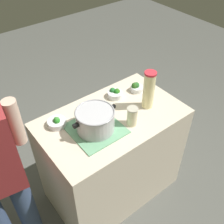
# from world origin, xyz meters

# --- Properties ---
(ground_plane) EXTENTS (8.00, 8.00, 0.00)m
(ground_plane) POSITION_xyz_m (0.00, 0.00, 0.00)
(ground_plane) COLOR #545550
(counter_slab) EXTENTS (1.10, 0.66, 0.91)m
(counter_slab) POSITION_xyz_m (0.00, 0.00, 0.46)
(counter_slab) COLOR beige
(counter_slab) RESTS_ON ground_plane
(dish_cloth) EXTENTS (0.35, 0.36, 0.01)m
(dish_cloth) POSITION_xyz_m (0.17, 0.03, 0.91)
(dish_cloth) COLOR #6CA87D
(dish_cloth) RESTS_ON counter_slab
(cooking_pot) EXTENTS (0.34, 0.27, 0.16)m
(cooking_pot) POSITION_xyz_m (0.17, 0.03, 1.00)
(cooking_pot) COLOR #B7B7BC
(cooking_pot) RESTS_ON dish_cloth
(lemonade_pitcher) EXTENTS (0.09, 0.09, 0.31)m
(lemonade_pitcher) POSITION_xyz_m (-0.30, 0.07, 1.07)
(lemonade_pitcher) COLOR #F6E8A3
(lemonade_pitcher) RESTS_ON counter_slab
(mason_jar) EXTENTS (0.08, 0.08, 0.15)m
(mason_jar) POSITION_xyz_m (-0.07, 0.14, 0.98)
(mason_jar) COLOR beige
(mason_jar) RESTS_ON counter_slab
(broccoli_bowl_front) EXTENTS (0.10, 0.10, 0.08)m
(broccoli_bowl_front) POSITION_xyz_m (-0.36, -0.14, 0.94)
(broccoli_bowl_front) COLOR silver
(broccoli_bowl_front) RESTS_ON counter_slab
(broccoli_bowl_center) EXTENTS (0.12, 0.12, 0.07)m
(broccoli_bowl_center) POSITION_xyz_m (-0.18, -0.18, 0.94)
(broccoli_bowl_center) COLOR silver
(broccoli_bowl_center) RESTS_ON counter_slab
(broccoli_bowl_back) EXTENTS (0.13, 0.13, 0.07)m
(broccoli_bowl_back) POSITION_xyz_m (0.36, -0.17, 0.94)
(broccoli_bowl_back) COLOR silver
(broccoli_bowl_back) RESTS_ON counter_slab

